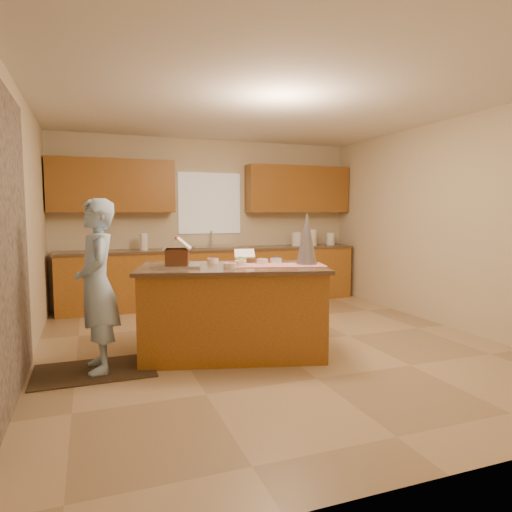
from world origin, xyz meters
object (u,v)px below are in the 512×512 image
Objects in this scene: tinsel_tree at (307,238)px; gingerbread_house at (177,254)px; island_base at (233,312)px; boy at (97,285)px.

tinsel_tree reaches higher than gingerbread_house.
boy is (-1.34, -0.06, 0.37)m from island_base.
gingerbread_house is (-0.56, 0.10, 0.63)m from island_base.
island_base is 5.28× the size of gingerbread_house.
island_base is 3.27× the size of tinsel_tree.
tinsel_tree is 1.61× the size of gingerbread_house.
boy is at bearing 177.38° from tinsel_tree.
gingerbread_house is (-1.34, 0.25, -0.15)m from tinsel_tree.
gingerbread_house reaches higher than island_base.
island_base is 1.14× the size of boy.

